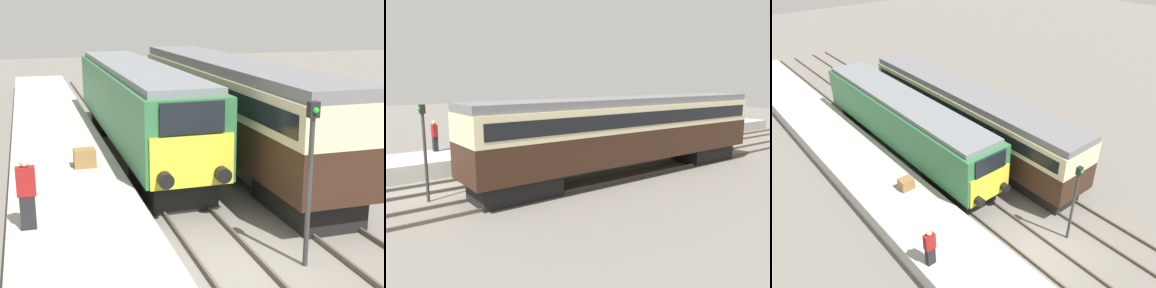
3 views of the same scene
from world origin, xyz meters
TOP-DOWN VIEW (x-y plane):
  - ground_plane at (0.00, 0.00)m, footprint 120.00×120.00m
  - platform_left at (-3.30, 8.00)m, footprint 3.50×50.00m
  - rails_near_track at (0.00, 5.00)m, footprint 1.51×60.00m
  - rails_far_track at (3.40, 5.00)m, footprint 1.50×60.00m
  - locomotive at (0.00, 11.12)m, footprint 2.70×16.15m
  - passenger_carriage at (3.40, 9.21)m, footprint 2.75×17.23m
  - person_on_platform at (-4.52, 1.82)m, footprint 0.44×0.26m
  - signal_post at (1.70, -0.30)m, footprint 0.24×0.28m
  - luggage_crate at (-2.67, 6.64)m, footprint 0.70×0.56m

SIDE VIEW (x-z plane):
  - ground_plane at x=0.00m, z-range 0.00..0.00m
  - rails_near_track at x=0.00m, z-range 0.00..0.14m
  - rails_far_track at x=3.40m, z-range 0.00..0.14m
  - platform_left at x=-3.30m, z-range 0.00..0.88m
  - luggage_crate at x=-2.67m, z-range 0.88..1.48m
  - person_on_platform at x=-4.52m, z-range 0.88..2.63m
  - locomotive at x=0.00m, z-range 0.25..4.01m
  - signal_post at x=1.70m, z-range 0.37..4.33m
  - passenger_carriage at x=3.40m, z-range 0.42..4.44m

